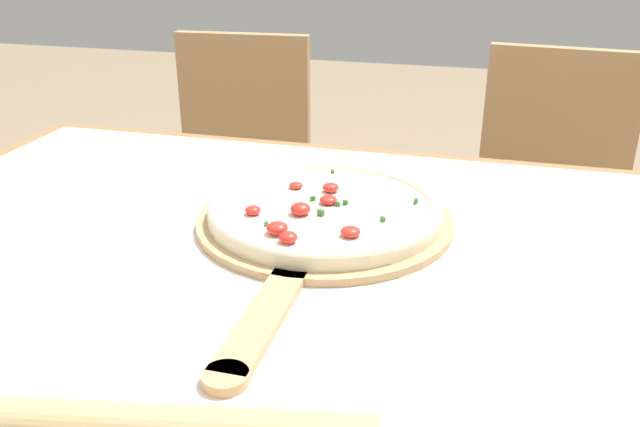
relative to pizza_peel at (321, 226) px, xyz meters
The scene contains 6 objects.
dining_table 0.14m from the pizza_peel, 114.43° to the right, with size 1.40×1.01×0.73m.
towel_cloth 0.09m from the pizza_peel, 114.43° to the right, with size 1.32×0.93×0.00m.
pizza_peel is the anchor object (origin of this frame).
pizza 0.03m from the pizza_peel, 90.82° to the left, with size 0.36×0.36×0.04m.
chair_left 0.95m from the pizza_peel, 119.78° to the left, with size 0.43×0.43×0.88m.
chair_right 0.92m from the pizza_peel, 64.22° to the left, with size 0.44×0.44×0.88m.
Camera 1 is at (0.28, -0.81, 1.17)m, focal length 38.00 mm.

